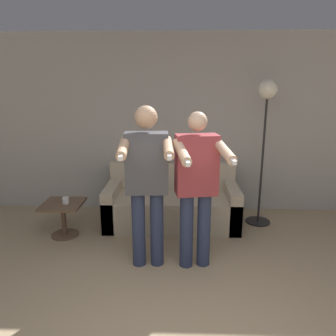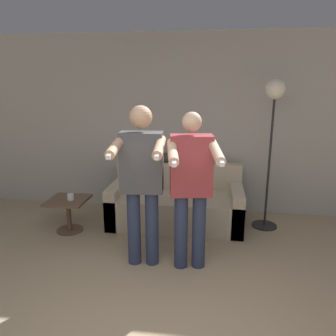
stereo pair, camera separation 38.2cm
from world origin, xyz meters
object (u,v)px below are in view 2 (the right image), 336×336
person_right (191,183)px  side_table (68,208)px  floor_lamp (273,113)px  cup (71,197)px  cat (167,157)px  person_left (142,177)px  couch (176,205)px

person_right → side_table: person_right is taller
floor_lamp → cup: 2.79m
cat → cup: 1.43m
person_right → cup: 1.78m
person_left → cup: size_ratio=20.28×
floor_lamp → cup: (-2.53, -0.51, -1.06)m
couch → floor_lamp: 1.76m
person_left → cup: (-1.09, 0.65, -0.50)m
couch → side_table: (-1.37, -0.44, 0.05)m
person_right → cat: person_right is taller
cat → floor_lamp: bearing=-10.0°
person_left → cup: person_left is taller
cat → side_table: 1.51m
floor_lamp → cup: bearing=-168.6°
person_right → cat: size_ratio=3.75×
cat → side_table: cat is taller
couch → floor_lamp: bearing=2.7°
couch → side_table: couch is taller
couch → cat: (-0.18, 0.30, 0.61)m
person_left → cat: size_ratio=3.88×
cat → cup: bearing=-146.5°
person_right → side_table: size_ratio=3.33×
person_right → person_left: bearing=170.0°
floor_lamp → couch: bearing=-177.3°
person_left → side_table: 1.48m
couch → floor_lamp: size_ratio=0.92×
couch → person_right: 1.33m
cup → floor_lamp: bearing=11.4°
couch → cup: size_ratio=21.41×
person_left → side_table: (-1.14, 0.67, -0.66)m
person_left → floor_lamp: (1.44, 1.17, 0.55)m
person_left → side_table: person_left is taller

